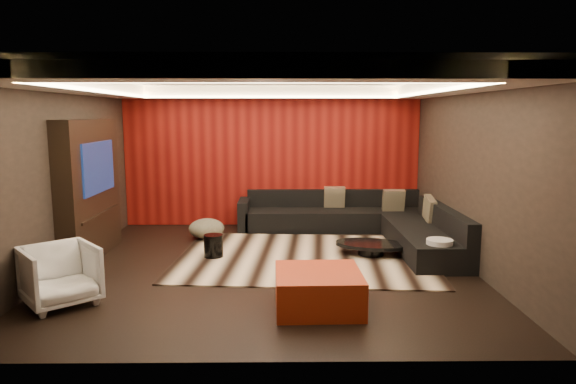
{
  "coord_description": "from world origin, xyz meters",
  "views": [
    {
      "loc": [
        0.2,
        -7.47,
        2.28
      ],
      "look_at": [
        0.3,
        0.6,
        1.05
      ],
      "focal_mm": 32.0,
      "sensor_mm": 36.0,
      "label": 1
    }
  ],
  "objects_px": {
    "coffee_table": "(371,249)",
    "drum_stool": "(213,246)",
    "sectional_sofa": "(364,223)",
    "armchair": "(60,275)",
    "white_side_table": "(439,255)",
    "orange_ottoman": "(318,290)"
  },
  "relations": [
    {
      "from": "coffee_table",
      "to": "drum_stool",
      "type": "relative_size",
      "value": 3.21
    },
    {
      "from": "drum_stool",
      "to": "white_side_table",
      "type": "relative_size",
      "value": 0.76
    },
    {
      "from": "coffee_table",
      "to": "sectional_sofa",
      "type": "height_order",
      "value": "sectional_sofa"
    },
    {
      "from": "sectional_sofa",
      "to": "coffee_table",
      "type": "bearing_deg",
      "value": -93.88
    },
    {
      "from": "armchair",
      "to": "white_side_table",
      "type": "bearing_deg",
      "value": -26.03
    },
    {
      "from": "drum_stool",
      "to": "white_side_table",
      "type": "bearing_deg",
      "value": -12.08
    },
    {
      "from": "sectional_sofa",
      "to": "drum_stool",
      "type": "bearing_deg",
      "value": -152.53
    },
    {
      "from": "drum_stool",
      "to": "armchair",
      "type": "distance_m",
      "value": 2.56
    },
    {
      "from": "coffee_table",
      "to": "white_side_table",
      "type": "distance_m",
      "value": 1.2
    },
    {
      "from": "coffee_table",
      "to": "white_side_table",
      "type": "bearing_deg",
      "value": -44.34
    },
    {
      "from": "coffee_table",
      "to": "white_side_table",
      "type": "height_order",
      "value": "white_side_table"
    },
    {
      "from": "drum_stool",
      "to": "orange_ottoman",
      "type": "bearing_deg",
      "value": -54.75
    },
    {
      "from": "white_side_table",
      "to": "sectional_sofa",
      "type": "distance_m",
      "value": 2.23
    },
    {
      "from": "coffee_table",
      "to": "orange_ottoman",
      "type": "xyz_separation_m",
      "value": [
        -1.02,
        -2.26,
        0.11
      ]
    },
    {
      "from": "drum_stool",
      "to": "sectional_sofa",
      "type": "bearing_deg",
      "value": 27.47
    },
    {
      "from": "orange_ottoman",
      "to": "sectional_sofa",
      "type": "distance_m",
      "value": 3.69
    },
    {
      "from": "drum_stool",
      "to": "white_side_table",
      "type": "xyz_separation_m",
      "value": [
        3.39,
        -0.73,
        0.04
      ]
    },
    {
      "from": "orange_ottoman",
      "to": "sectional_sofa",
      "type": "bearing_deg",
      "value": 72.61
    },
    {
      "from": "white_side_table",
      "to": "sectional_sofa",
      "type": "bearing_deg",
      "value": 110.11
    },
    {
      "from": "coffee_table",
      "to": "drum_stool",
      "type": "distance_m",
      "value": 2.54
    },
    {
      "from": "white_side_table",
      "to": "orange_ottoman",
      "type": "xyz_separation_m",
      "value": [
        -1.87,
        -1.43,
        -0.01
      ]
    },
    {
      "from": "coffee_table",
      "to": "orange_ottoman",
      "type": "height_order",
      "value": "orange_ottoman"
    }
  ]
}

